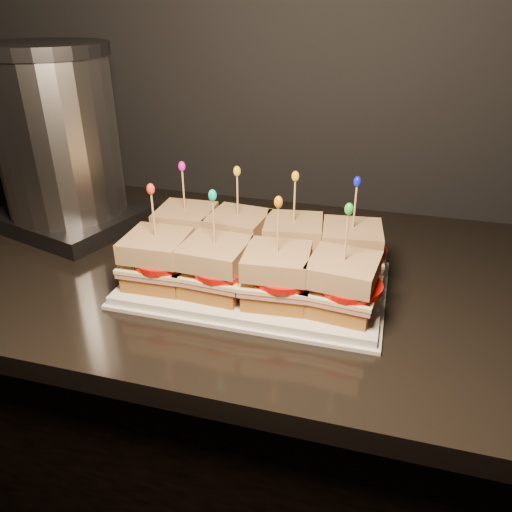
# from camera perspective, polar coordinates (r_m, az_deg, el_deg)

# --- Properties ---
(cabinet) EXTENTS (2.69, 0.62, 0.90)m
(cabinet) POSITION_cam_1_polar(r_m,az_deg,el_deg) (1.17, 17.82, -24.61)
(cabinet) COLOR black
(cabinet) RESTS_ON ground
(granite_slab) EXTENTS (2.73, 0.66, 0.03)m
(granite_slab) POSITION_cam_1_polar(r_m,az_deg,el_deg) (0.87, 22.17, -4.92)
(granite_slab) COLOR black
(granite_slab) RESTS_ON cabinet
(platter) EXTENTS (0.40, 0.25, 0.02)m
(platter) POSITION_cam_1_polar(r_m,az_deg,el_deg) (0.81, -0.00, -2.89)
(platter) COLOR silver
(platter) RESTS_ON granite_slab
(platter_rim) EXTENTS (0.41, 0.26, 0.01)m
(platter_rim) POSITION_cam_1_polar(r_m,az_deg,el_deg) (0.81, -0.00, -3.26)
(platter_rim) COLOR silver
(platter_rim) RESTS_ON granite_slab
(sandwich_0_bread_bot) EXTENTS (0.09, 0.09, 0.03)m
(sandwich_0_bread_bot) POSITION_cam_1_polar(r_m,az_deg,el_deg) (0.89, -7.86, 1.36)
(sandwich_0_bread_bot) COLOR brown
(sandwich_0_bread_bot) RESTS_ON platter
(sandwich_0_ham) EXTENTS (0.10, 0.10, 0.01)m
(sandwich_0_ham) POSITION_cam_1_polar(r_m,az_deg,el_deg) (0.88, -7.92, 2.32)
(sandwich_0_ham) COLOR #C96355
(sandwich_0_ham) RESTS_ON sandwich_0_bread_bot
(sandwich_0_cheese) EXTENTS (0.11, 0.10, 0.01)m
(sandwich_0_cheese) POSITION_cam_1_polar(r_m,az_deg,el_deg) (0.88, -7.95, 2.74)
(sandwich_0_cheese) COLOR beige
(sandwich_0_cheese) RESTS_ON sandwich_0_ham
(sandwich_0_tomato) EXTENTS (0.09, 0.09, 0.01)m
(sandwich_0_tomato) POSITION_cam_1_polar(r_m,az_deg,el_deg) (0.87, -7.41, 2.94)
(sandwich_0_tomato) COLOR #BC0C05
(sandwich_0_tomato) RESTS_ON sandwich_0_cheese
(sandwich_0_bread_top) EXTENTS (0.10, 0.10, 0.03)m
(sandwich_0_bread_top) POSITION_cam_1_polar(r_m,az_deg,el_deg) (0.87, -8.07, 4.39)
(sandwich_0_bread_top) COLOR #5A2B12
(sandwich_0_bread_top) RESTS_ON sandwich_0_tomato
(sandwich_0_pick) EXTENTS (0.00, 0.00, 0.09)m
(sandwich_0_pick) POSITION_cam_1_polar(r_m,az_deg,el_deg) (0.85, -8.27, 7.22)
(sandwich_0_pick) COLOR tan
(sandwich_0_pick) RESTS_ON sandwich_0_bread_top
(sandwich_0_frill) EXTENTS (0.01, 0.01, 0.02)m
(sandwich_0_frill) POSITION_cam_1_polar(r_m,az_deg,el_deg) (0.84, -8.48, 10.11)
(sandwich_0_frill) COLOR #D414B7
(sandwich_0_frill) RESTS_ON sandwich_0_pick
(sandwich_1_bread_bot) EXTENTS (0.10, 0.10, 0.03)m
(sandwich_1_bread_bot) POSITION_cam_1_polar(r_m,az_deg,el_deg) (0.86, -2.02, 0.62)
(sandwich_1_bread_bot) COLOR brown
(sandwich_1_bread_bot) RESTS_ON platter
(sandwich_1_ham) EXTENTS (0.11, 0.11, 0.01)m
(sandwich_1_ham) POSITION_cam_1_polar(r_m,az_deg,el_deg) (0.85, -2.04, 1.62)
(sandwich_1_ham) COLOR #C96355
(sandwich_1_ham) RESTS_ON sandwich_1_bread_bot
(sandwich_1_cheese) EXTENTS (0.11, 0.11, 0.01)m
(sandwich_1_cheese) POSITION_cam_1_polar(r_m,az_deg,el_deg) (0.85, -2.05, 2.04)
(sandwich_1_cheese) COLOR beige
(sandwich_1_cheese) RESTS_ON sandwich_1_ham
(sandwich_1_tomato) EXTENTS (0.09, 0.09, 0.01)m
(sandwich_1_tomato) POSITION_cam_1_polar(r_m,az_deg,el_deg) (0.84, -1.40, 2.24)
(sandwich_1_tomato) COLOR #BC0C05
(sandwich_1_tomato) RESTS_ON sandwich_1_cheese
(sandwich_1_bread_top) EXTENTS (0.10, 0.10, 0.03)m
(sandwich_1_bread_top) POSITION_cam_1_polar(r_m,az_deg,el_deg) (0.84, -2.08, 3.75)
(sandwich_1_bread_top) COLOR #5A2B12
(sandwich_1_bread_top) RESTS_ON sandwich_1_tomato
(sandwich_1_pick) EXTENTS (0.00, 0.00, 0.09)m
(sandwich_1_pick) POSITION_cam_1_polar(r_m,az_deg,el_deg) (0.82, -2.13, 6.68)
(sandwich_1_pick) COLOR tan
(sandwich_1_pick) RESTS_ON sandwich_1_bread_top
(sandwich_1_frill) EXTENTS (0.01, 0.01, 0.02)m
(sandwich_1_frill) POSITION_cam_1_polar(r_m,az_deg,el_deg) (0.81, -2.19, 9.67)
(sandwich_1_frill) COLOR yellow
(sandwich_1_frill) RESTS_ON sandwich_1_pick
(sandwich_2_bread_bot) EXTENTS (0.10, 0.10, 0.03)m
(sandwich_2_bread_bot) POSITION_cam_1_polar(r_m,az_deg,el_deg) (0.84, 4.17, -0.17)
(sandwich_2_bread_bot) COLOR brown
(sandwich_2_bread_bot) RESTS_ON platter
(sandwich_2_ham) EXTENTS (0.11, 0.11, 0.01)m
(sandwich_2_ham) POSITION_cam_1_polar(r_m,az_deg,el_deg) (0.83, 4.21, 0.84)
(sandwich_2_ham) COLOR #C96355
(sandwich_2_ham) RESTS_ON sandwich_2_bread_bot
(sandwich_2_cheese) EXTENTS (0.11, 0.11, 0.01)m
(sandwich_2_cheese) POSITION_cam_1_polar(r_m,az_deg,el_deg) (0.83, 4.23, 1.28)
(sandwich_2_cheese) COLOR beige
(sandwich_2_cheese) RESTS_ON sandwich_2_ham
(sandwich_2_tomato) EXTENTS (0.09, 0.09, 0.01)m
(sandwich_2_tomato) POSITION_cam_1_polar(r_m,az_deg,el_deg) (0.82, 4.98, 1.47)
(sandwich_2_tomato) COLOR #BC0C05
(sandwich_2_tomato) RESTS_ON sandwich_2_cheese
(sandwich_2_bread_top) EXTENTS (0.10, 0.10, 0.03)m
(sandwich_2_bread_top) POSITION_cam_1_polar(r_m,az_deg,el_deg) (0.82, 4.29, 3.02)
(sandwich_2_bread_top) COLOR #5A2B12
(sandwich_2_bread_top) RESTS_ON sandwich_2_tomato
(sandwich_2_pick) EXTENTS (0.00, 0.00, 0.09)m
(sandwich_2_pick) POSITION_cam_1_polar(r_m,az_deg,el_deg) (0.80, 4.41, 6.01)
(sandwich_2_pick) COLOR tan
(sandwich_2_pick) RESTS_ON sandwich_2_bread_top
(sandwich_2_frill) EXTENTS (0.01, 0.01, 0.02)m
(sandwich_2_frill) POSITION_cam_1_polar(r_m,az_deg,el_deg) (0.78, 4.52, 9.08)
(sandwich_2_frill) COLOR yellow
(sandwich_2_frill) RESTS_ON sandwich_2_pick
(sandwich_3_bread_bot) EXTENTS (0.10, 0.10, 0.03)m
(sandwich_3_bread_bot) POSITION_cam_1_polar(r_m,az_deg,el_deg) (0.83, 10.60, -0.98)
(sandwich_3_bread_bot) COLOR brown
(sandwich_3_bread_bot) RESTS_ON platter
(sandwich_3_ham) EXTENTS (0.11, 0.11, 0.01)m
(sandwich_3_ham) POSITION_cam_1_polar(r_m,az_deg,el_deg) (0.82, 10.70, 0.03)
(sandwich_3_ham) COLOR #C96355
(sandwich_3_ham) RESTS_ON sandwich_3_bread_bot
(sandwich_3_cheese) EXTENTS (0.11, 0.11, 0.01)m
(sandwich_3_cheese) POSITION_cam_1_polar(r_m,az_deg,el_deg) (0.82, 10.74, 0.47)
(sandwich_3_cheese) COLOR beige
(sandwich_3_cheese) RESTS_ON sandwich_3_ham
(sandwich_3_tomato) EXTENTS (0.09, 0.09, 0.01)m
(sandwich_3_tomato) POSITION_cam_1_polar(r_m,az_deg,el_deg) (0.81, 11.59, 0.65)
(sandwich_3_tomato) COLOR #BC0C05
(sandwich_3_tomato) RESTS_ON sandwich_3_cheese
(sandwich_3_bread_top) EXTENTS (0.10, 0.10, 0.03)m
(sandwich_3_bread_top) POSITION_cam_1_polar(r_m,az_deg,el_deg) (0.80, 10.91, 2.23)
(sandwich_3_bread_top) COLOR #5A2B12
(sandwich_3_bread_top) RESTS_ON sandwich_3_tomato
(sandwich_3_pick) EXTENTS (0.00, 0.00, 0.09)m
(sandwich_3_pick) POSITION_cam_1_polar(r_m,az_deg,el_deg) (0.79, 11.20, 5.24)
(sandwich_3_pick) COLOR tan
(sandwich_3_pick) RESTS_ON sandwich_3_bread_top
(sandwich_3_frill) EXTENTS (0.01, 0.01, 0.02)m
(sandwich_3_frill) POSITION_cam_1_polar(r_m,az_deg,el_deg) (0.77, 11.51, 8.33)
(sandwich_3_frill) COLOR #0D11CE
(sandwich_3_frill) RESTS_ON sandwich_3_pick
(sandwich_4_bread_bot) EXTENTS (0.09, 0.09, 0.03)m
(sandwich_4_bread_bot) POSITION_cam_1_polar(r_m,az_deg,el_deg) (0.80, -10.99, -2.09)
(sandwich_4_bread_bot) COLOR brown
(sandwich_4_bread_bot) RESTS_ON platter
(sandwich_4_ham) EXTENTS (0.10, 0.10, 0.01)m
(sandwich_4_ham) POSITION_cam_1_polar(r_m,az_deg,el_deg) (0.79, -11.09, -1.05)
(sandwich_4_ham) COLOR #C96355
(sandwich_4_ham) RESTS_ON sandwich_4_bread_bot
(sandwich_4_cheese) EXTENTS (0.10, 0.10, 0.01)m
(sandwich_4_cheese) POSITION_cam_1_polar(r_m,az_deg,el_deg) (0.79, -11.14, -0.60)
(sandwich_4_cheese) COLOR beige
(sandwich_4_cheese) RESTS_ON sandwich_4_ham
(sandwich_4_tomato) EXTENTS (0.09, 0.09, 0.01)m
(sandwich_4_tomato) POSITION_cam_1_polar(r_m,az_deg,el_deg) (0.78, -10.58, -0.43)
(sandwich_4_tomato) COLOR #BC0C05
(sandwich_4_tomato) RESTS_ON sandwich_4_cheese
(sandwich_4_bread_top) EXTENTS (0.09, 0.09, 0.03)m
(sandwich_4_bread_top) POSITION_cam_1_polar(r_m,az_deg,el_deg) (0.78, -11.32, 1.20)
(sandwich_4_bread_top) COLOR #5A2B12
(sandwich_4_bread_top) RESTS_ON sandwich_4_tomato
(sandwich_4_pick) EXTENTS (0.00, 0.00, 0.09)m
(sandwich_4_pick) POSITION_cam_1_polar(r_m,az_deg,el_deg) (0.76, -11.63, 4.30)
(sandwich_4_pick) COLOR tan
(sandwich_4_pick) RESTS_ON sandwich_4_bread_top
(sandwich_4_frill) EXTENTS (0.01, 0.01, 0.02)m
(sandwich_4_frill) POSITION_cam_1_polar(r_m,az_deg,el_deg) (0.74, -11.96, 7.50)
(sandwich_4_frill) COLOR red
(sandwich_4_frill) RESTS_ON sandwich_4_pick
(sandwich_5_bread_bot) EXTENTS (0.10, 0.10, 0.03)m
(sandwich_5_bread_bot) POSITION_cam_1_polar(r_m,az_deg,el_deg) (0.77, -4.58, -3.07)
(sandwich_5_bread_bot) COLOR brown
(sandwich_5_bread_bot) RESTS_ON platter
(sandwich_5_ham) EXTENTS (0.10, 0.10, 0.01)m
(sandwich_5_ham) POSITION_cam_1_polar(r_m,az_deg,el_deg) (0.76, -4.62, -1.99)
(sandwich_5_ham) COLOR #C96355
(sandwich_5_ham) RESTS_ON sandwich_5_bread_bot
(sandwich_5_cheese) EXTENTS (0.11, 0.10, 0.01)m
(sandwich_5_cheese) POSITION_cam_1_polar(r_m,az_deg,el_deg) (0.75, -4.64, -1.53)
(sandwich_5_cheese) COLOR beige
(sandwich_5_cheese) RESTS_ON sandwich_5_ham
(sandwich_5_tomato) EXTENTS (0.09, 0.09, 0.01)m
(sandwich_5_tomato) POSITION_cam_1_polar(r_m,az_deg,el_deg) (0.74, -3.95, -1.36)
(sandwich_5_tomato) COLOR #BC0C05
(sandwich_5_tomato) RESTS_ON sandwich_5_cheese
(sandwich_5_bread_top) EXTENTS (0.10, 0.10, 0.03)m
(sandwich_5_bread_top) POSITION_cam_1_polar(r_m,az_deg,el_deg) (0.74, -4.72, 0.35)
(sandwich_5_bread_top) COLOR #5A2B12
(sandwich_5_bread_top) RESTS_ON sandwich_5_tomato
(sandwich_5_pick) EXTENTS (0.00, 0.00, 0.09)m
(sandwich_5_pick) POSITION_cam_1_polar(r_m,az_deg,el_deg) (0.72, -4.86, 3.58)
(sandwich_5_pick) COLOR tan
(sandwich_5_pick) RESTS_ON sandwich_5_bread_top
(sandwich_5_frill) EXTENTS (0.01, 0.01, 0.02)m
(sandwich_5_frill) POSITION_cam_1_polar(r_m,az_deg,el_deg) (0.70, -5.00, 6.93)
(sandwich_5_frill) COLOR #06BBAD
(sandwich_5_frill) RESTS_ON sandwich_5_pick
(sandwich_6_bread_bot) EXTENTS (0.10, 0.10, 0.03)m
(sandwich_6_bread_bot) POSITION_cam_1_polar(r_m,az_deg,el_deg) (0.74, 2.35, -4.08)
(sandwich_6_bread_bot) COLOR brown
(sandwich_6_bread_bot) RESTS_ON platter
(sandwich_6_ham) EXTENTS (0.11, 0.10, 0.01)m
(sandwich_6_ham) POSITION_cam_1_polar(r_m,az_deg,el_deg) (0.73, 2.37, -2.98)
(sandwich_6_ham) COLOR #C96355
(sandwich_6_ham) RESTS_ON sandwich_6_bread_bot
(sandwich_6_cheese) EXTENTS (0.11, 0.11, 0.01)m
(sandwich_6_cheese) POSITION_cam_1_polar(r_m,az_deg,el_deg) (0.73, 2.38, -2.50)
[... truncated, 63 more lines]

